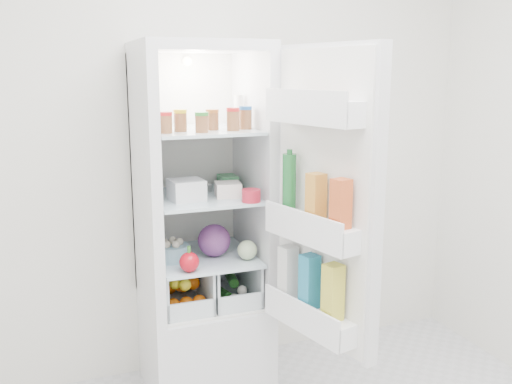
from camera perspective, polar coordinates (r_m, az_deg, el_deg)
name	(u,v)px	position (r m, az deg, el deg)	size (l,w,h in m)	color
room_walls	(369,95)	(1.76, 11.28, 9.50)	(3.02, 3.02, 2.61)	white
refrigerator	(200,267)	(3.00, -5.58, -7.43)	(0.60, 0.60, 1.80)	silver
shelf_low	(203,256)	(2.92, -5.29, -6.43)	(0.49, 0.53, 0.01)	silver
shelf_mid	(202,197)	(2.84, -5.40, -0.49)	(0.49, 0.53, 0.01)	silver
shelf_top	(201,130)	(2.79, -5.54, 6.14)	(0.49, 0.53, 0.01)	silver
crisper_left	(180,284)	(2.94, -7.57, -9.08)	(0.23, 0.46, 0.22)	silver
crisper_right	(227,278)	(3.00, -2.96, -8.55)	(0.23, 0.46, 0.22)	silver
condiment_jars	(207,122)	(2.68, -4.92, 6.99)	(0.46, 0.16, 0.08)	#B21919
squeeze_bottle	(239,111)	(2.89, -1.72, 8.12)	(0.05, 0.05, 0.16)	white
tub_white	(186,190)	(2.74, -6.97, 0.22)	(0.15, 0.15, 0.10)	white
tub_cream	(228,190)	(2.80, -2.82, 0.24)	(0.12, 0.12, 0.07)	white
tin_red	(251,196)	(2.68, -0.48, -0.37)	(0.09, 0.09, 0.06)	red
foil_tray	(192,188)	(2.91, -6.44, 0.36)	(0.17, 0.12, 0.04)	silver
tub_green	(228,182)	(2.98, -2.85, 1.00)	(0.09, 0.13, 0.07)	#3C8550
red_cabbage	(214,240)	(2.88, -4.21, -4.84)	(0.16, 0.16, 0.16)	#521D54
bell_pepper	(189,262)	(2.68, -6.69, -6.98)	(0.09, 0.09, 0.09)	#B90B19
mushroom_bowl	(172,253)	(2.85, -8.39, -6.02)	(0.16, 0.16, 0.08)	#83B0C4
salad_bag	(247,250)	(2.83, -0.88, -5.83)	(0.10, 0.10, 0.10)	#B2C896
citrus_pile	(182,290)	(2.93, -7.46, -9.68)	(0.20, 0.31, 0.16)	orange
veg_pile	(228,286)	(3.02, -2.85, -9.39)	(0.16, 0.30, 0.10)	#184717
fridge_door	(322,207)	(2.45, 6.62, -1.51)	(0.30, 0.60, 1.30)	silver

